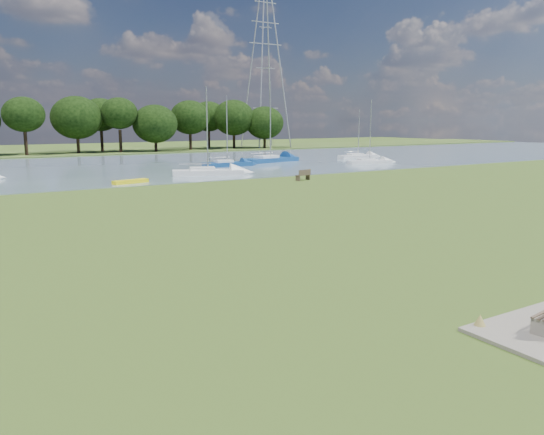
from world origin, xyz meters
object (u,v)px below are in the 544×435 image
sailboat_4 (227,162)px  sailboat_7 (369,160)px  riverbank_bench (304,175)px  kayak (130,182)px  sailboat_5 (270,158)px  sailboat_6 (358,155)px  sailboat_1 (207,170)px  pylon (266,42)px

sailboat_4 → sailboat_7: sailboat_4 is taller
riverbank_bench → kayak: riverbank_bench is taller
sailboat_5 → sailboat_7: (9.06, -8.86, -0.10)m
kayak → sailboat_6: size_ratio=0.46×
sailboat_5 → kayak: bearing=-159.9°
sailboat_1 → sailboat_5: size_ratio=0.84×
sailboat_4 → sailboat_6: 22.61m
sailboat_1 → sailboat_7: 23.02m
kayak → sailboat_6: bearing=6.0°
sailboat_1 → sailboat_5: 17.60m
riverbank_bench → kayak: (-14.23, 5.55, -0.29)m
sailboat_6 → sailboat_7: (-5.56, -8.61, 0.02)m
kayak → sailboat_5: bearing=17.5°
pylon → sailboat_1: bearing=-127.1°
sailboat_6 → sailboat_1: bearing=-153.3°
kayak → sailboat_1: sailboat_1 is taller
sailboat_1 → sailboat_7: sailboat_1 is taller
pylon → sailboat_5: size_ratio=3.15×
sailboat_4 → sailboat_6: size_ratio=1.18×
kayak → pylon: size_ratio=0.10×
pylon → sailboat_7: bearing=-103.1°
sailboat_4 → sailboat_7: size_ratio=1.03×
pylon → sailboat_6: pylon is taller
riverbank_bench → sailboat_5: bearing=52.8°
pylon → sailboat_7: pylon is taller
sailboat_7 → kayak: bearing=-156.5°
kayak → sailboat_4: (14.72, 10.82, 0.31)m
sailboat_6 → sailboat_7: sailboat_7 is taller
riverbank_bench → sailboat_5: sailboat_5 is taller
pylon → sailboat_4: 48.17m
pylon → sailboat_4: (-26.36, -35.18, -19.70)m
kayak → sailboat_5: (22.52, 13.94, 0.36)m
sailboat_5 → sailboat_6: 14.63m
sailboat_5 → pylon: bearing=48.3°
kayak → sailboat_1: 9.19m
sailboat_4 → riverbank_bench: bearing=-88.6°
riverbank_bench → pylon: bearing=48.3°
sailboat_1 → sailboat_5: (13.88, 10.83, 0.05)m
riverbank_bench → kayak: 15.28m
sailboat_4 → sailboat_1: bearing=-125.2°
sailboat_5 → sailboat_6: sailboat_5 is taller
pylon → sailboat_5: pylon is taller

